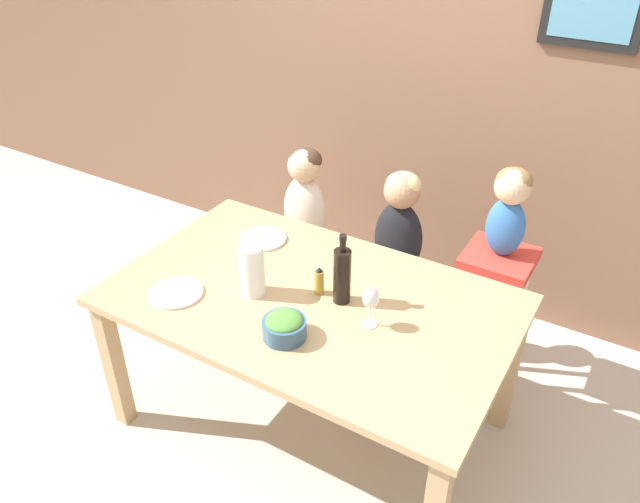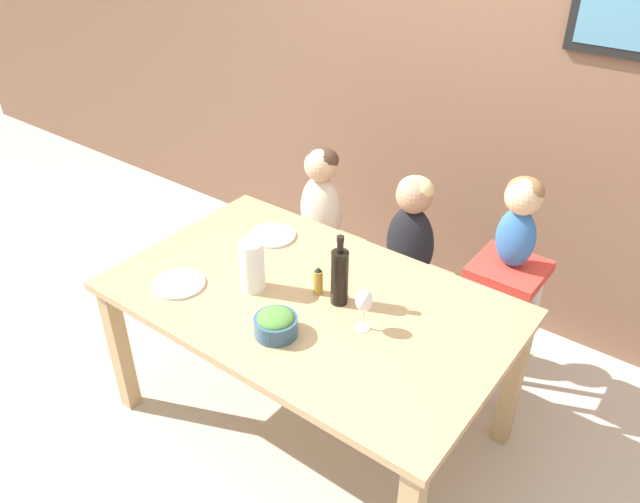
# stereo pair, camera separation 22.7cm
# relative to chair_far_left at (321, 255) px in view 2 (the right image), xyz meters

# --- Properties ---
(ground_plane) EXTENTS (14.00, 14.00, 0.00)m
(ground_plane) POSITION_rel_chair_far_left_xyz_m (0.47, -0.71, -0.37)
(ground_plane) COLOR #BCB2A3
(wall_back) EXTENTS (10.00, 0.09, 2.70)m
(wall_back) POSITION_rel_chair_far_left_xyz_m (0.48, 0.63, 0.98)
(wall_back) COLOR brown
(wall_back) RESTS_ON ground_plane
(dining_table) EXTENTS (1.64, 1.01, 0.73)m
(dining_table) POSITION_rel_chair_far_left_xyz_m (0.47, -0.71, 0.27)
(dining_table) COLOR tan
(dining_table) RESTS_ON ground_plane
(chair_far_left) EXTENTS (0.36, 0.36, 0.45)m
(chair_far_left) POSITION_rel_chair_far_left_xyz_m (0.00, 0.00, 0.00)
(chair_far_left) COLOR silver
(chair_far_left) RESTS_ON ground_plane
(chair_far_center) EXTENTS (0.36, 0.36, 0.45)m
(chair_far_center) POSITION_rel_chair_far_left_xyz_m (0.54, 0.00, 0.00)
(chair_far_center) COLOR silver
(chair_far_center) RESTS_ON ground_plane
(chair_right_highchair) EXTENTS (0.31, 0.31, 0.73)m
(chair_right_highchair) POSITION_rel_chair_far_left_xyz_m (1.05, 0.00, 0.18)
(chair_right_highchair) COLOR silver
(chair_right_highchair) RESTS_ON ground_plane
(person_child_left) EXTENTS (0.25, 0.18, 0.56)m
(person_child_left) POSITION_rel_chair_far_left_xyz_m (0.00, 0.00, 0.38)
(person_child_left) COLOR beige
(person_child_left) RESTS_ON chair_far_left
(person_child_center) EXTENTS (0.25, 0.18, 0.56)m
(person_child_center) POSITION_rel_chair_far_left_xyz_m (0.54, 0.00, 0.38)
(person_child_center) COLOR black
(person_child_center) RESTS_ON chair_far_center
(person_baby_right) EXTENTS (0.17, 0.16, 0.42)m
(person_baby_right) POSITION_rel_chair_far_left_xyz_m (1.05, 0.00, 0.61)
(person_baby_right) COLOR #3366B2
(person_baby_right) RESTS_ON chair_right_highchair
(wine_bottle) EXTENTS (0.07, 0.07, 0.31)m
(wine_bottle) POSITION_rel_chair_far_left_xyz_m (0.59, -0.67, 0.49)
(wine_bottle) COLOR black
(wine_bottle) RESTS_ON dining_table
(paper_towel_roll) EXTENTS (0.10, 0.10, 0.22)m
(paper_towel_roll) POSITION_rel_chair_far_left_xyz_m (0.25, -0.81, 0.47)
(paper_towel_roll) COLOR white
(paper_towel_roll) RESTS_ON dining_table
(wine_glass_near) EXTENTS (0.07, 0.07, 0.18)m
(wine_glass_near) POSITION_rel_chair_far_left_xyz_m (0.76, -0.75, 0.48)
(wine_glass_near) COLOR white
(wine_glass_near) RESTS_ON dining_table
(salad_bowl_large) EXTENTS (0.17, 0.17, 0.10)m
(salad_bowl_large) POSITION_rel_chair_far_left_xyz_m (0.52, -0.97, 0.41)
(salad_bowl_large) COLOR #335675
(salad_bowl_large) RESTS_ON dining_table
(dinner_plate_front_left) EXTENTS (0.22, 0.22, 0.01)m
(dinner_plate_front_left) POSITION_rel_chair_far_left_xyz_m (-0.01, -0.98, 0.36)
(dinner_plate_front_left) COLOR silver
(dinner_plate_front_left) RESTS_ON dining_table
(dinner_plate_back_left) EXTENTS (0.22, 0.22, 0.01)m
(dinner_plate_back_left) POSITION_rel_chair_far_left_xyz_m (0.05, -0.45, 0.36)
(dinner_plate_back_left) COLOR silver
(dinner_plate_back_left) RESTS_ON dining_table
(condiment_bottle_hot_sauce) EXTENTS (0.04, 0.04, 0.13)m
(condiment_bottle_hot_sauce) POSITION_rel_chair_far_left_xyz_m (0.49, -0.67, 0.42)
(condiment_bottle_hot_sauce) COLOR #BC8E33
(condiment_bottle_hot_sauce) RESTS_ON dining_table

